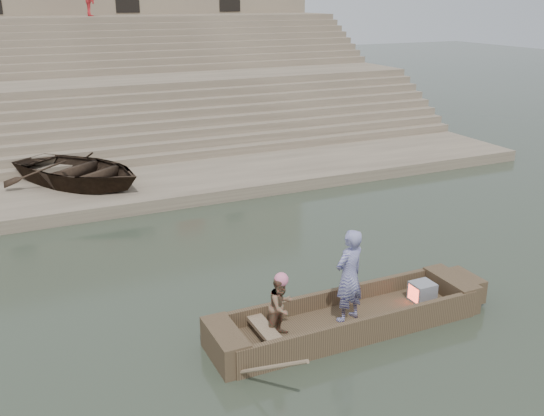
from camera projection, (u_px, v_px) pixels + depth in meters
ground at (159, 312)px, 12.47m from camera, size 120.00×120.00×0.00m
lower_landing at (93, 194)px, 19.24m from camera, size 32.00×4.00×0.40m
mid_landing at (60, 117)px, 25.26m from camera, size 32.00×3.00×2.80m
upper_landing at (41, 70)px, 30.85m from camera, size 32.00×3.00×5.20m
ghat_steps at (54, 101)px, 26.57m from camera, size 32.00×11.00×5.20m
building_wall at (27, 7)px, 33.27m from camera, size 32.00×5.07×11.20m
main_rowboat at (347, 324)px, 11.83m from camera, size 5.00×1.30×0.22m
rowboat_trim at (357, 313)px, 11.84m from camera, size 6.04×2.63×1.88m
standing_man at (349, 276)px, 11.46m from camera, size 0.78×0.62×1.87m
rowing_man at (281, 307)px, 11.01m from camera, size 0.73×0.66×1.21m
television at (422, 292)px, 12.43m from camera, size 0.46×0.42×0.40m
beached_rowboat at (79, 170)px, 19.36m from camera, size 5.55×5.84×0.98m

